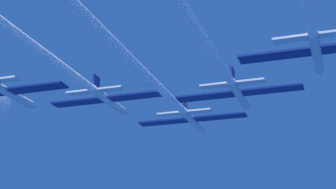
{
  "coord_description": "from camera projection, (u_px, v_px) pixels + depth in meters",
  "views": [
    {
      "loc": [
        26.73,
        -94.4,
        -29.56
      ],
      "look_at": [
        0.22,
        -14.18,
        -0.28
      ],
      "focal_mm": 59.09,
      "sensor_mm": 36.0,
      "label": 1
    }
  ],
  "objects": [
    {
      "name": "jet_lead",
      "position": [
        157.0,
        86.0,
        85.16
      ],
      "size": [
        20.36,
        68.05,
        3.37
      ],
      "color": "silver"
    },
    {
      "name": "jet_left_wing",
      "position": [
        43.0,
        52.0,
        75.9
      ],
      "size": [
        20.36,
        72.54,
        3.37
      ],
      "color": "silver"
    },
    {
      "name": "jet_right_wing",
      "position": [
        210.0,
        49.0,
        71.69
      ],
      "size": [
        20.36,
        65.79,
        3.37
      ],
      "color": "silver"
    }
  ]
}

